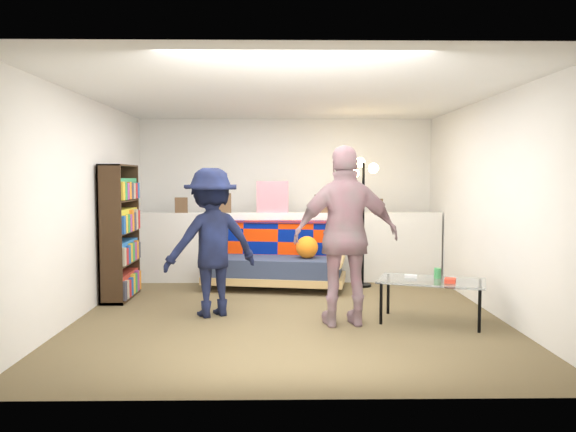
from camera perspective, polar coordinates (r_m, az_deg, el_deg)
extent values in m
plane|color=brown|center=(6.40, 0.06, -9.68)|extent=(5.00, 5.00, 0.00)
cube|color=silver|center=(8.72, -0.21, 1.95)|extent=(4.50, 0.10, 2.40)
cube|color=silver|center=(6.58, -19.94, 1.04)|extent=(0.10, 5.00, 2.40)
cube|color=silver|center=(6.65, 19.83, 1.07)|extent=(0.10, 5.00, 2.40)
cube|color=white|center=(6.28, 0.06, 12.13)|extent=(4.50, 5.00, 0.10)
cube|color=silver|center=(8.08, -0.15, -3.20)|extent=(4.45, 0.15, 1.00)
cube|color=brown|center=(8.12, -10.79, 1.09)|extent=(0.18, 0.02, 0.22)
cube|color=brown|center=(8.04, -6.58, 1.32)|extent=(0.22, 0.02, 0.28)
cube|color=white|center=(8.00, -1.59, 1.94)|extent=(0.45, 0.02, 0.45)
cube|color=brown|center=(8.02, 3.42, 1.26)|extent=(0.20, 0.02, 0.26)
cube|color=brown|center=(8.13, 9.06, 1.04)|extent=(0.16, 0.02, 0.20)
cube|color=tan|center=(7.64, -1.33, -6.30)|extent=(1.98, 1.14, 0.10)
cube|color=#2D3751|center=(7.56, -1.40, -5.12)|extent=(1.86, 0.97, 0.24)
cube|color=#2D3751|center=(7.88, -0.93, -2.59)|extent=(1.78, 0.52, 0.56)
cylinder|color=tan|center=(7.80, -7.75, -4.29)|extent=(0.23, 0.84, 0.09)
cylinder|color=tan|center=(7.49, 5.35, -4.61)|extent=(0.23, 0.84, 0.09)
cube|color=navy|center=(7.80, -1.03, -2.65)|extent=(1.42, 0.34, 0.51)
cube|color=navy|center=(7.90, -0.87, -0.57)|extent=(1.44, 0.48, 0.03)
sphere|color=orange|center=(7.46, 1.94, -3.19)|extent=(0.29, 0.29, 0.29)
cube|color=black|center=(7.28, -17.71, -1.56)|extent=(0.02, 0.83, 1.66)
cube|color=black|center=(6.86, -17.65, -1.89)|extent=(0.28, 0.02, 1.66)
cube|color=black|center=(7.64, -15.90, -1.28)|extent=(0.28, 0.02, 1.66)
cube|color=black|center=(7.21, -16.86, 4.94)|extent=(0.28, 0.83, 0.02)
cube|color=black|center=(7.37, -16.60, -7.87)|extent=(0.28, 0.83, 0.04)
cube|color=black|center=(7.29, -16.67, -4.60)|extent=(0.28, 0.79, 0.02)
cube|color=black|center=(7.25, -16.73, -1.57)|extent=(0.28, 0.79, 0.02)
cube|color=black|center=(7.22, -16.79, 1.50)|extent=(0.28, 0.79, 0.02)
cube|color=#A93021|center=(7.33, -16.49, -6.60)|extent=(0.20, 0.78, 0.28)
cube|color=#296EB4|center=(7.27, -16.55, -3.45)|extent=(0.20, 0.78, 0.26)
cube|color=gold|center=(7.23, -16.61, -0.40)|extent=(0.20, 0.78, 0.28)
cube|color=#338D57|center=(7.21, -16.67, 2.67)|extent=(0.20, 0.78, 0.26)
cylinder|color=black|center=(5.90, 9.43, -8.78)|extent=(0.04, 0.04, 0.43)
cylinder|color=black|center=(5.82, 18.88, -9.11)|extent=(0.04, 0.04, 0.43)
cylinder|color=black|center=(6.35, 10.14, -7.87)|extent=(0.04, 0.04, 0.43)
cylinder|color=black|center=(6.28, 18.90, -8.16)|extent=(0.04, 0.04, 0.43)
cube|color=silver|center=(6.03, 14.35, -6.41)|extent=(1.20, 0.91, 0.02)
cube|color=silver|center=(6.09, 12.39, -6.01)|extent=(0.14, 0.09, 0.03)
cube|color=#EE402A|center=(5.93, 16.15, -6.31)|extent=(0.15, 0.18, 0.04)
cylinder|color=#419C53|center=(6.14, 14.96, -5.63)|extent=(0.10, 0.10, 0.11)
cylinder|color=black|center=(7.89, 7.57, -6.97)|extent=(0.32, 0.32, 0.03)
cylinder|color=black|center=(7.78, 7.63, -0.88)|extent=(0.05, 0.05, 1.71)
sphere|color=#FFC672|center=(7.72, 6.72, 4.33)|extent=(0.14, 0.14, 0.14)
sphere|color=#FFC672|center=(7.80, 8.67, 4.82)|extent=(0.14, 0.14, 0.14)
sphere|color=#FFC672|center=(7.86, 7.32, 5.42)|extent=(0.14, 0.14, 0.14)
imported|color=black|center=(6.15, -7.80, -2.65)|extent=(1.20, 1.00, 1.61)
imported|color=#C57F8F|center=(5.71, 5.94, -2.03)|extent=(1.11, 0.55, 1.83)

